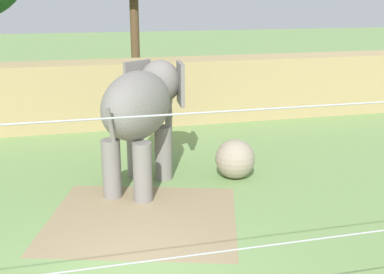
% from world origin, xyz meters
% --- Properties ---
extents(ground_plane, '(120.00, 120.00, 0.00)m').
position_xyz_m(ground_plane, '(0.00, 0.00, 0.00)').
color(ground_plane, '#759956').
extents(dirt_patch, '(5.13, 4.79, 0.01)m').
position_xyz_m(dirt_patch, '(0.57, 2.22, 0.00)').
color(dirt_patch, '#937F5B').
rests_on(dirt_patch, ground).
extents(embankment_wall, '(36.00, 1.80, 2.47)m').
position_xyz_m(embankment_wall, '(0.00, 10.75, 1.23)').
color(embankment_wall, tan).
rests_on(embankment_wall, ground).
extents(elephant, '(3.00, 3.84, 3.14)m').
position_xyz_m(elephant, '(0.94, 4.37, 2.08)').
color(elephant, gray).
rests_on(elephant, ground).
extents(enrichment_ball, '(1.10, 1.10, 1.10)m').
position_xyz_m(enrichment_ball, '(3.44, 4.14, 0.55)').
color(enrichment_ball, gray).
rests_on(enrichment_ball, ground).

